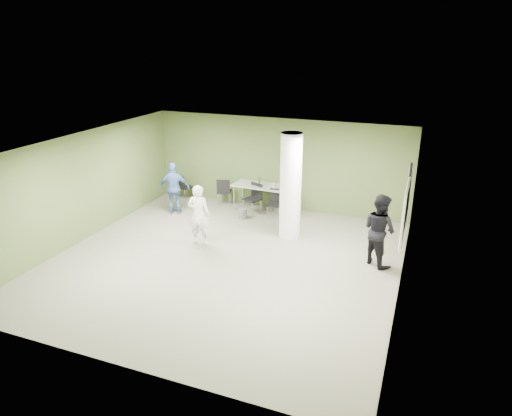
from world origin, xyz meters
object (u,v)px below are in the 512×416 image
at_px(folding_table, 261,187).
at_px(man_blue, 174,188).
at_px(woman_white, 199,215).
at_px(man_black, 379,230).
at_px(chair_back_left, 184,185).

height_order(folding_table, man_blue, man_blue).
distance_m(woman_white, man_black, 4.45).
bearing_deg(chair_back_left, folding_table, -158.09).
height_order(folding_table, chair_back_left, folding_table).
xyz_separation_m(folding_table, chair_back_left, (-2.72, 0.03, -0.28)).
bearing_deg(man_black, man_blue, 28.58).
xyz_separation_m(chair_back_left, woman_white, (2.10, -2.88, 0.31)).
relative_size(woman_white, man_black, 0.92).
bearing_deg(chair_back_left, man_blue, 130.40).
height_order(woman_white, man_black, man_black).
xyz_separation_m(man_black, man_blue, (-6.13, 1.19, -0.07)).
distance_m(chair_back_left, man_blue, 1.30).
relative_size(woman_white, man_blue, 1.01).
bearing_deg(man_blue, woman_white, 113.41).
bearing_deg(chair_back_left, man_black, -177.57).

